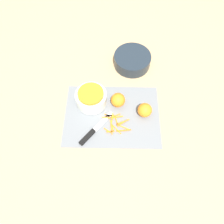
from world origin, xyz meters
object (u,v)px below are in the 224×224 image
Objects in this scene: orange_right at (118,100)px; bowl_dark at (132,60)px; bowl_speckled at (91,98)px; knife at (91,133)px; orange_left at (145,110)px.

bowl_dark is at bearing 73.69° from orange_right.
bowl_dark is 0.28m from orange_right.
knife is at bearing -87.91° from bowl_speckled.
bowl_dark is (0.21, 0.26, -0.01)m from bowl_speckled.
orange_right is at bearing -3.41° from bowl_speckled.
knife is 0.28m from orange_left.
orange_right is at bearing -106.31° from bowl_dark.
bowl_dark is at bearing 14.45° from knife.
bowl_dark is at bearing 50.82° from bowl_speckled.
orange_left is 0.14m from orange_right.
orange_left is (0.26, -0.06, -0.01)m from bowl_speckled.
knife is 2.64× the size of orange_left.
orange_right reaches higher than knife.
bowl_speckled reaches higher than orange_left.
orange_right is at bearing 2.83° from knife.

